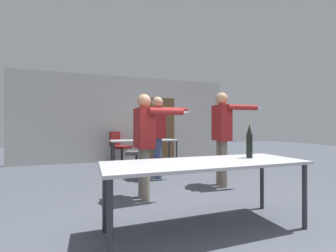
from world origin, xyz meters
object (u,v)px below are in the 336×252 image
person_far_watching (145,136)px  office_chair_side_rolled (120,148)px  person_right_polo (158,129)px  office_chair_near_pushed (140,154)px  person_left_plaid (222,129)px  beer_bottle (249,142)px

person_far_watching → office_chair_side_rolled: person_far_watching is taller
person_right_polo → person_far_watching: person_right_polo is taller
person_right_polo → office_chair_side_rolled: person_right_polo is taller
office_chair_near_pushed → person_left_plaid: bearing=-129.7°
beer_bottle → person_left_plaid: bearing=68.8°
beer_bottle → person_right_polo: bearing=98.8°
person_left_plaid → beer_bottle: size_ratio=4.28×
office_chair_near_pushed → person_far_watching: bearing=-172.0°
person_left_plaid → person_far_watching: 1.55m
person_left_plaid → person_far_watching: person_left_plaid is taller
person_right_polo → office_chair_side_rolled: bearing=-167.3°
office_chair_side_rolled → office_chair_near_pushed: size_ratio=1.02×
person_far_watching → person_left_plaid: bearing=96.0°
office_chair_side_rolled → office_chair_near_pushed: (0.30, -1.45, -0.02)m
person_right_polo → beer_bottle: person_right_polo is taller
person_far_watching → beer_bottle: (0.97, -1.15, -0.04)m
person_far_watching → office_chair_near_pushed: 2.18m
person_left_plaid → office_chair_near_pushed: 2.25m
person_right_polo → office_chair_near_pushed: person_right_polo is taller
person_left_plaid → person_far_watching: (-1.52, -0.26, -0.10)m
person_left_plaid → beer_bottle: 1.52m
office_chair_side_rolled → beer_bottle: beer_bottle is taller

